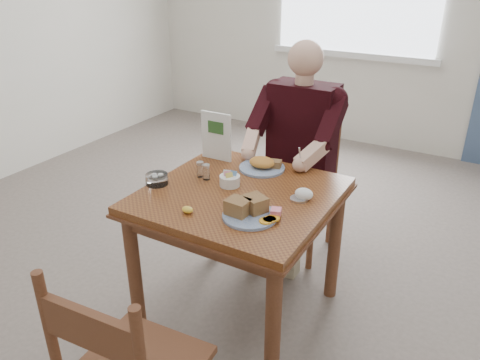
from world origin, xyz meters
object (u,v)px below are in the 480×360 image
Objects in this scene: table at (240,211)px; diner at (298,138)px; chair_far at (301,181)px; near_plate at (249,210)px; far_plate at (263,165)px.

diner reaches higher than table.
chair_far is 1.05m from near_plate.
table is 0.97× the size of chair_far.
chair_far is at bearing 90.00° from table.
chair_far is 3.12× the size of far_plate.
chair_far reaches higher than far_plate.
chair_far is 0.58m from far_plate.
near_plate is at bearing -80.78° from chair_far.
chair_far is at bearing 86.79° from far_plate.
diner is at bearing 90.00° from table.
far_plate is (-0.03, -0.49, 0.30)m from chair_far.
far_plate is at bearing -93.92° from diner.
near_plate is at bearing -69.13° from far_plate.
table is 0.81m from chair_far.
near_plate reaches higher than table.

